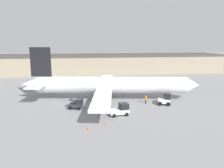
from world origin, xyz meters
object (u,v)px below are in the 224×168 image
at_px(airplane, 108,85).
at_px(pushback_tug, 165,100).
at_px(ground_crew_worker, 146,99).
at_px(safety_cone_near, 106,123).
at_px(belt_loader_truck, 77,104).
at_px(baggage_tug, 120,110).
at_px(safety_cone_far, 88,128).

bearing_deg(airplane, pushback_tug, -18.22).
bearing_deg(ground_crew_worker, safety_cone_near, 98.95).
bearing_deg(safety_cone_near, pushback_tug, 34.05).
relative_size(ground_crew_worker, safety_cone_near, 3.22).
height_order(airplane, belt_loader_truck, airplane).
relative_size(airplane, baggage_tug, 10.99).
relative_size(airplane, ground_crew_worker, 23.00).
distance_m(belt_loader_truck, pushback_tug, 18.43).
bearing_deg(baggage_tug, pushback_tug, 15.74).
bearing_deg(airplane, ground_crew_worker, -20.56).
distance_m(ground_crew_worker, safety_cone_far, 17.77).
height_order(ground_crew_worker, safety_cone_far, ground_crew_worker).
distance_m(airplane, belt_loader_truck, 9.46).
xyz_separation_m(belt_loader_truck, safety_cone_near, (4.90, -8.97, -0.68)).
bearing_deg(ground_crew_worker, safety_cone_far, 95.79).
xyz_separation_m(belt_loader_truck, pushback_tug, (18.42, 0.17, 0.19)).
bearing_deg(belt_loader_truck, safety_cone_far, -63.58).
height_order(airplane, ground_crew_worker, airplane).
bearing_deg(baggage_tug, safety_cone_far, -145.88).
distance_m(airplane, ground_crew_worker, 9.26).
height_order(ground_crew_worker, belt_loader_truck, belt_loader_truck).
xyz_separation_m(airplane, ground_crew_worker, (7.79, -4.34, -2.49)).
bearing_deg(ground_crew_worker, airplane, 22.36).
distance_m(safety_cone_near, safety_cone_far, 3.44).
bearing_deg(ground_crew_worker, belt_loader_truck, 57.97).
relative_size(baggage_tug, safety_cone_far, 6.74).
distance_m(baggage_tug, pushback_tug, 11.61).
height_order(belt_loader_truck, pushback_tug, pushback_tug).
relative_size(baggage_tug, safety_cone_near, 6.74).
xyz_separation_m(ground_crew_worker, belt_loader_truck, (-14.67, -1.66, 0.01)).
distance_m(airplane, safety_cone_far, 17.74).
bearing_deg(airplane, safety_cone_near, -88.92).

